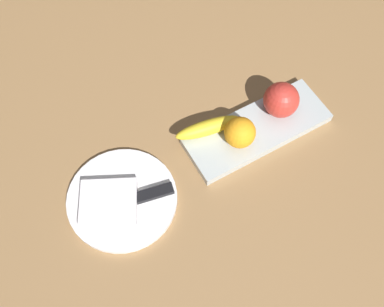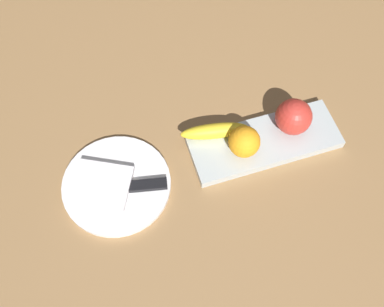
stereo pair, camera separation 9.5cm
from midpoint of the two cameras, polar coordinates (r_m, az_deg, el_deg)
ground_plane at (r=1.05m, az=4.97°, el=3.31°), size 2.40×2.40×0.00m
fruit_tray at (r=1.03m, az=5.57°, el=2.78°), size 0.33×0.12×0.02m
apple at (r=1.02m, az=8.57°, el=6.46°), size 0.08×0.08×0.08m
banana at (r=0.99m, az=-0.70°, el=3.04°), size 0.15×0.06×0.03m
orange_near_apple at (r=0.97m, az=3.30°, el=2.40°), size 0.07×0.07×0.07m
dinner_plate at (r=0.97m, az=-11.57°, el=-5.89°), size 0.23×0.23×0.01m
folded_napkin at (r=0.96m, az=-13.29°, el=-6.32°), size 0.15×0.14×0.02m
knife at (r=0.95m, az=-8.77°, el=-5.59°), size 0.18×0.06×0.01m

